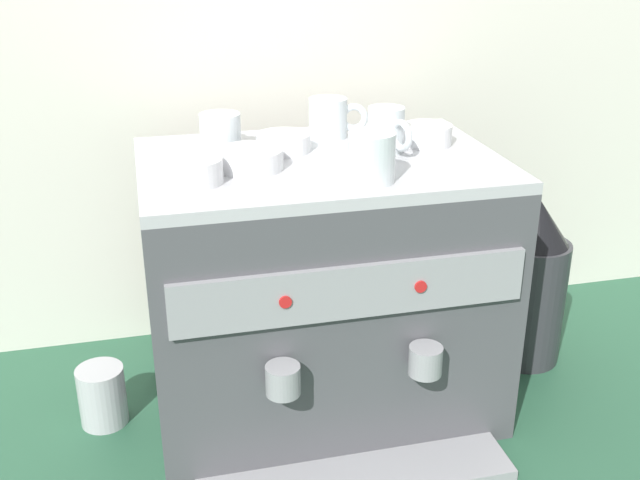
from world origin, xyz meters
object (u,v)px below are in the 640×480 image
at_px(espresso_machine, 321,287).
at_px(milk_pitcher, 102,396).
at_px(ceramic_bowl_1, 427,135).
at_px(ceramic_bowl_2, 250,159).
at_px(ceramic_bowl_0, 283,143).
at_px(ceramic_cup_1, 330,118).
at_px(ceramic_cup_0, 372,156).
at_px(ceramic_bowl_3, 194,171).
at_px(ceramic_cup_2, 221,133).
at_px(ceramic_cup_3, 387,130).
at_px(coffee_grinder, 531,285).

bearing_deg(espresso_machine, milk_pitcher, 176.82).
height_order(ceramic_bowl_1, ceramic_bowl_2, ceramic_bowl_1).
bearing_deg(ceramic_bowl_1, ceramic_bowl_0, 175.20).
bearing_deg(ceramic_cup_1, ceramic_cup_0, -90.01).
relative_size(ceramic_bowl_2, ceramic_bowl_3, 1.22).
xyz_separation_m(ceramic_cup_2, ceramic_cup_3, (0.29, -0.07, 0.00)).
xyz_separation_m(espresso_machine, ceramic_bowl_3, (-0.22, -0.08, 0.27)).
xyz_separation_m(ceramic_cup_2, ceramic_bowl_1, (0.38, -0.04, -0.02)).
height_order(ceramic_bowl_1, coffee_grinder, ceramic_bowl_1).
distance_m(ceramic_cup_2, ceramic_bowl_1, 0.38).
distance_m(ceramic_bowl_1, ceramic_bowl_2, 0.35).
bearing_deg(ceramic_bowl_3, ceramic_bowl_0, 39.22).
height_order(ceramic_cup_2, ceramic_cup_3, ceramic_cup_3).
relative_size(ceramic_cup_2, milk_pitcher, 0.95).
height_order(ceramic_bowl_2, ceramic_bowl_3, ceramic_bowl_3).
relative_size(ceramic_cup_2, ceramic_bowl_2, 0.99).
xyz_separation_m(ceramic_bowl_2, milk_pitcher, (-0.29, 0.05, -0.46)).
bearing_deg(espresso_machine, ceramic_cup_1, 68.86).
bearing_deg(ceramic_bowl_3, coffee_grinder, 10.09).
height_order(ceramic_cup_1, milk_pitcher, ceramic_cup_1).
bearing_deg(ceramic_bowl_3, espresso_machine, 18.66).
bearing_deg(ceramic_cup_1, ceramic_bowl_3, -142.78).
height_order(espresso_machine, ceramic_bowl_0, ceramic_bowl_0).
height_order(ceramic_cup_2, ceramic_bowl_3, ceramic_cup_2).
bearing_deg(ceramic_cup_2, ceramic_cup_1, 13.30).
bearing_deg(ceramic_cup_3, ceramic_bowl_3, -165.66).
distance_m(ceramic_bowl_0, ceramic_bowl_1, 0.27).
xyz_separation_m(ceramic_cup_0, ceramic_bowl_0, (-0.11, 0.20, -0.02)).
xyz_separation_m(ceramic_bowl_0, milk_pitcher, (-0.36, -0.04, -0.45)).
bearing_deg(ceramic_bowl_2, ceramic_bowl_1, 11.04).
xyz_separation_m(ceramic_cup_2, ceramic_bowl_3, (-0.06, -0.16, -0.02)).
distance_m(ceramic_cup_0, ceramic_bowl_1, 0.24).
distance_m(ceramic_bowl_3, milk_pitcher, 0.51).
distance_m(espresso_machine, ceramic_cup_2, 0.34).
bearing_deg(coffee_grinder, ceramic_cup_3, -174.39).
distance_m(espresso_machine, ceramic_bowl_1, 0.35).
xyz_separation_m(ceramic_cup_2, ceramic_bowl_2, (0.03, -0.11, -0.02)).
relative_size(ceramic_cup_1, milk_pitcher, 0.97).
height_order(espresso_machine, ceramic_cup_1, ceramic_cup_1).
bearing_deg(ceramic_cup_0, ceramic_cup_3, 63.24).
bearing_deg(coffee_grinder, ceramic_bowl_3, -169.91).
bearing_deg(ceramic_bowl_0, ceramic_cup_0, -61.81).
relative_size(ceramic_cup_1, ceramic_bowl_1, 1.25).
bearing_deg(ceramic_bowl_3, milk_pitcher, 152.78).
height_order(ceramic_cup_2, ceramic_bowl_2, ceramic_cup_2).
distance_m(ceramic_cup_3, ceramic_bowl_2, 0.26).
height_order(espresso_machine, ceramic_bowl_2, ceramic_bowl_2).
relative_size(ceramic_cup_3, ceramic_bowl_3, 1.16).
bearing_deg(ceramic_bowl_0, coffee_grinder, -1.86).
relative_size(ceramic_cup_0, ceramic_bowl_3, 1.21).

